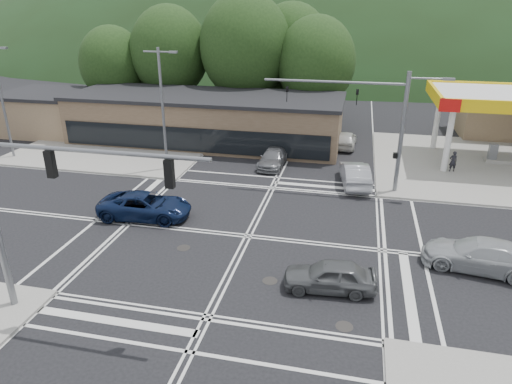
% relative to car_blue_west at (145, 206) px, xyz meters
% --- Properties ---
extents(ground, '(120.00, 120.00, 0.00)m').
position_rel_car_blue_west_xyz_m(ground, '(6.51, -1.00, -0.75)').
color(ground, black).
rests_on(ground, ground).
extents(sidewalk_ne, '(16.00, 16.00, 0.15)m').
position_rel_car_blue_west_xyz_m(sidewalk_ne, '(21.51, 14.00, -0.68)').
color(sidewalk_ne, gray).
rests_on(sidewalk_ne, ground).
extents(sidewalk_nw, '(16.00, 16.00, 0.15)m').
position_rel_car_blue_west_xyz_m(sidewalk_nw, '(-8.49, 14.00, -0.68)').
color(sidewalk_nw, gray).
rests_on(sidewalk_nw, ground).
extents(commercial_row, '(24.00, 8.00, 4.00)m').
position_rel_car_blue_west_xyz_m(commercial_row, '(-1.49, 16.00, 1.25)').
color(commercial_row, brown).
rests_on(commercial_row, ground).
extents(commercial_nw, '(8.00, 7.00, 3.60)m').
position_rel_car_blue_west_xyz_m(commercial_nw, '(-17.49, 16.00, 1.05)').
color(commercial_nw, '#846B4F').
rests_on(commercial_nw, ground).
extents(hill_north, '(252.00, 126.00, 140.00)m').
position_rel_car_blue_west_xyz_m(hill_north, '(6.51, 89.00, -0.75)').
color(hill_north, '#1D3116').
rests_on(hill_north, ground).
extents(tree_n_a, '(8.00, 8.00, 11.75)m').
position_rel_car_blue_west_xyz_m(tree_n_a, '(-7.49, 23.00, 6.39)').
color(tree_n_a, '#382619').
rests_on(tree_n_a, ground).
extents(tree_n_b, '(9.00, 9.00, 12.98)m').
position_rel_car_blue_west_xyz_m(tree_n_b, '(0.51, 23.00, 7.04)').
color(tree_n_b, '#382619').
rests_on(tree_n_b, ground).
extents(tree_n_c, '(7.60, 7.60, 10.87)m').
position_rel_car_blue_west_xyz_m(tree_n_c, '(7.51, 23.00, 5.74)').
color(tree_n_c, '#382619').
rests_on(tree_n_c, ground).
extents(tree_n_d, '(6.80, 6.80, 9.76)m').
position_rel_car_blue_west_xyz_m(tree_n_d, '(-13.49, 22.00, 5.09)').
color(tree_n_d, '#382619').
rests_on(tree_n_d, ground).
extents(tree_n_e, '(8.40, 8.40, 11.98)m').
position_rel_car_blue_west_xyz_m(tree_n_e, '(4.51, 27.00, 6.39)').
color(tree_n_e, '#382619').
rests_on(tree_n_e, ground).
extents(streetlight_nw, '(2.50, 0.25, 9.00)m').
position_rel_car_blue_west_xyz_m(streetlight_nw, '(-1.93, 8.00, 4.30)').
color(streetlight_nw, slate).
rests_on(streetlight_nw, ground).
extents(streetlight_w, '(2.50, 0.25, 9.00)m').
position_rel_car_blue_west_xyz_m(streetlight_w, '(-15.43, 8.00, 4.30)').
color(streetlight_w, slate).
rests_on(streetlight_w, ground).
extents(signal_mast_ne, '(11.65, 0.30, 8.00)m').
position_rel_car_blue_west_xyz_m(signal_mast_ne, '(13.45, 7.20, 4.32)').
color(signal_mast_ne, slate).
rests_on(signal_mast_ne, ground).
extents(signal_mast_sw, '(9.14, 0.28, 8.00)m').
position_rel_car_blue_west_xyz_m(signal_mast_sw, '(0.12, -9.20, 4.37)').
color(signal_mast_sw, slate).
rests_on(signal_mast_sw, ground).
extents(car_blue_west, '(5.60, 2.92, 1.51)m').
position_rel_car_blue_west_xyz_m(car_blue_west, '(0.00, 0.00, 0.00)').
color(car_blue_west, '#0D193A').
rests_on(car_blue_west, ground).
extents(car_grey_center, '(4.25, 2.00, 1.40)m').
position_rel_car_blue_west_xyz_m(car_grey_center, '(11.22, -5.06, -0.05)').
color(car_grey_center, '#535657').
rests_on(car_grey_center, ground).
extents(car_silver_east, '(5.58, 2.99, 1.54)m').
position_rel_car_blue_west_xyz_m(car_silver_east, '(18.12, -1.79, 0.02)').
color(car_silver_east, '#A9ADB0').
rests_on(car_silver_east, ground).
extents(car_queue_a, '(2.44, 5.10, 1.61)m').
position_rel_car_blue_west_xyz_m(car_queue_a, '(12.01, 8.00, 0.05)').
color(car_queue_a, '#9EA0A5').
rests_on(car_queue_a, ground).
extents(car_queue_b, '(1.88, 4.26, 1.43)m').
position_rel_car_blue_west_xyz_m(car_queue_b, '(11.07, 16.93, -0.04)').
color(car_queue_b, silver).
rests_on(car_queue_b, ground).
extents(car_northbound, '(1.98, 4.55, 1.30)m').
position_rel_car_blue_west_xyz_m(car_northbound, '(5.71, 10.70, -0.10)').
color(car_northbound, slate).
rests_on(car_northbound, ground).
extents(pedestrian, '(0.64, 0.48, 1.57)m').
position_rel_car_blue_west_xyz_m(pedestrian, '(19.08, 11.99, 0.18)').
color(pedestrian, black).
rests_on(pedestrian, sidewalk_ne).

